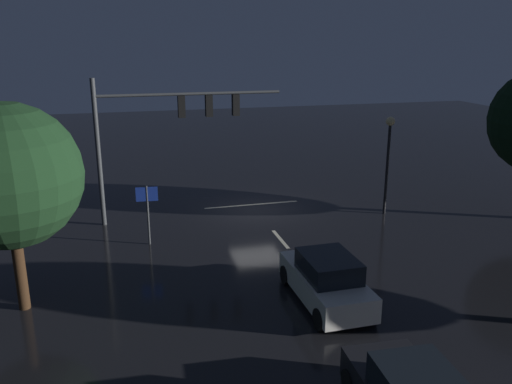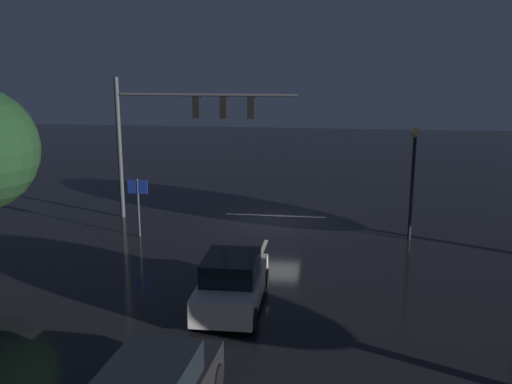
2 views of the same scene
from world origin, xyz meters
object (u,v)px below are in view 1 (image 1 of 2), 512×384
object	(u,v)px
car_approaching	(326,280)
street_lamp_left_kerb	(389,146)
traffic_signal_assembly	(166,121)
tree_right_far	(7,176)
route_sign	(147,203)

from	to	relation	value
car_approaching	street_lamp_left_kerb	size ratio (longest dim) A/B	0.90
traffic_signal_assembly	tree_right_far	bearing A→B (deg)	54.04
street_lamp_left_kerb	traffic_signal_assembly	bearing A→B (deg)	-10.32
street_lamp_left_kerb	tree_right_far	bearing A→B (deg)	19.78
traffic_signal_assembly	tree_right_far	distance (m)	9.43
street_lamp_left_kerb	route_sign	distance (m)	11.79
route_sign	tree_right_far	xyz separation A→B (m)	(4.31, 4.58, 2.58)
tree_right_far	street_lamp_left_kerb	bearing A→B (deg)	-160.22
car_approaching	route_sign	bearing A→B (deg)	-51.65
street_lamp_left_kerb	route_sign	bearing A→B (deg)	5.64
car_approaching	street_lamp_left_kerb	xyz separation A→B (m)	(-6.32, -7.85, 2.62)
route_sign	tree_right_far	bearing A→B (deg)	46.77
traffic_signal_assembly	car_approaching	bearing A→B (deg)	112.71
traffic_signal_assembly	route_sign	xyz separation A→B (m)	(1.22, 3.04, -2.93)
car_approaching	street_lamp_left_kerb	distance (m)	10.42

